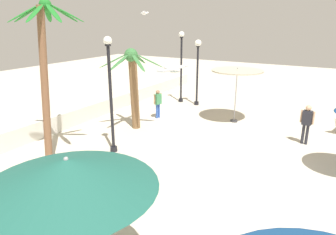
# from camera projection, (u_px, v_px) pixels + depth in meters

# --- Properties ---
(ground_plane) EXTENTS (56.00, 56.00, 0.00)m
(ground_plane) POSITION_uv_depth(u_px,v_px,m) (241.00, 167.00, 11.20)
(ground_plane) COLOR beige
(boundary_wall) EXTENTS (25.20, 0.30, 0.82)m
(boundary_wall) POSITION_uv_depth(u_px,v_px,m) (69.00, 119.00, 15.19)
(boundary_wall) COLOR silver
(boundary_wall) RESTS_ON ground_plane
(patio_umbrella_0) EXTENTS (3.10, 3.10, 2.91)m
(patio_umbrella_0) POSITION_uv_depth(u_px,v_px,m) (68.00, 174.00, 5.24)
(patio_umbrella_0) COLOR #333338
(patio_umbrella_0) RESTS_ON ground_plane
(patio_umbrella_2) EXTENTS (2.53, 2.53, 2.82)m
(patio_umbrella_2) POSITION_uv_depth(u_px,v_px,m) (237.00, 73.00, 15.42)
(patio_umbrella_2) COLOR #333338
(patio_umbrella_2) RESTS_ON ground_plane
(palm_tree_0) EXTENTS (2.93, 2.66, 3.86)m
(palm_tree_0) POSITION_uv_depth(u_px,v_px,m) (133.00, 79.00, 14.44)
(palm_tree_0) COLOR brown
(palm_tree_0) RESTS_ON ground_plane
(palm_tree_2) EXTENTS (2.44, 2.40, 5.75)m
(palm_tree_2) POSITION_uv_depth(u_px,v_px,m) (45.00, 63.00, 10.71)
(palm_tree_2) COLOR brown
(palm_tree_2) RESTS_ON ground_plane
(lamp_post_0) EXTENTS (0.35, 0.35, 4.39)m
(lamp_post_0) POSITION_uv_depth(u_px,v_px,m) (181.00, 61.00, 19.32)
(lamp_post_0) COLOR black
(lamp_post_0) RESTS_ON ground_plane
(lamp_post_1) EXTENTS (0.39, 0.39, 3.95)m
(lamp_post_1) POSITION_uv_depth(u_px,v_px,m) (198.00, 64.00, 18.62)
(lamp_post_1) COLOR black
(lamp_post_1) RESTS_ON ground_plane
(lamp_post_2) EXTENTS (0.32, 0.32, 4.51)m
(lamp_post_2) POSITION_uv_depth(u_px,v_px,m) (110.00, 90.00, 11.79)
(lamp_post_2) COLOR black
(lamp_post_2) RESTS_ON ground_plane
(guest_0) EXTENTS (0.55, 0.31, 1.53)m
(guest_0) POSITION_uv_depth(u_px,v_px,m) (158.00, 101.00, 16.54)
(guest_0) COLOR #3359B2
(guest_0) RESTS_ON ground_plane
(guest_1) EXTENTS (0.29, 0.56, 1.71)m
(guest_1) POSITION_uv_depth(u_px,v_px,m) (307.00, 121.00, 12.99)
(guest_1) COLOR #26262D
(guest_1) RESTS_ON ground_plane
(seagull_0) EXTENTS (1.12, 0.77, 0.18)m
(seagull_0) POSITION_uv_depth(u_px,v_px,m) (144.00, 13.00, 15.12)
(seagull_0) COLOR white
(seagull_1) EXTENTS (1.01, 0.38, 0.14)m
(seagull_1) POSITION_uv_depth(u_px,v_px,m) (173.00, 69.00, 6.47)
(seagull_1) COLOR white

